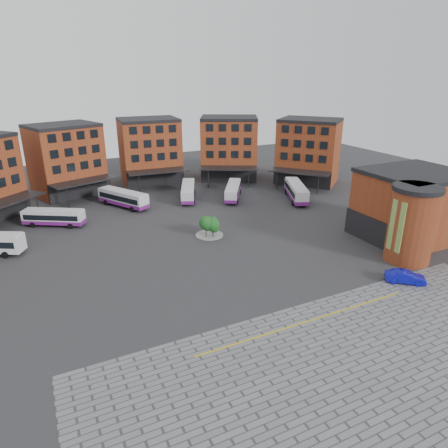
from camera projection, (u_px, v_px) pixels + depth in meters
name	position (u px, v px, depth m)	size (l,w,h in m)	color
ground	(232.00, 269.00, 52.88)	(160.00, 160.00, 0.00)	#28282B
paving_zone	(365.00, 369.00, 35.20)	(50.00, 22.00, 0.02)	slate
yellow_line	(309.00, 321.00, 41.91)	(26.00, 0.15, 0.02)	gold
main_building	(126.00, 163.00, 80.48)	(94.14, 42.48, 14.60)	brown
east_building	(411.00, 208.00, 60.06)	(17.40, 15.40, 10.60)	brown
tree_island	(210.00, 225.00, 62.63)	(4.40, 4.40, 3.55)	gray
bus_b	(54.00, 217.00, 67.15)	(10.00, 7.21, 2.88)	silver
bus_c	(123.00, 198.00, 76.58)	(7.96, 11.17, 3.21)	silver
bus_d	(188.00, 191.00, 81.29)	(6.47, 10.98, 3.06)	silver
bus_e	(233.00, 191.00, 81.74)	(7.71, 10.31, 2.99)	silver
bus_f	(296.00, 191.00, 80.85)	(7.31, 11.92, 3.34)	silver
blue_car	(405.00, 277.00, 49.27)	(1.65, 4.73, 1.56)	#0D0FAD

